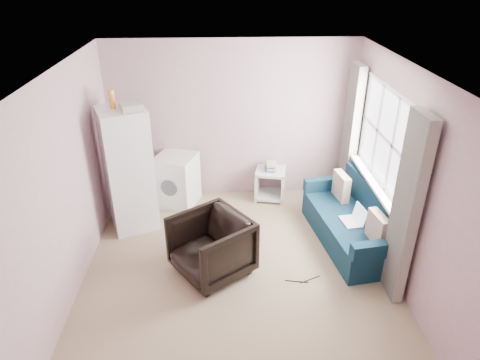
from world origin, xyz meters
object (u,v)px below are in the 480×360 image
object	(u,v)px
armchair	(211,244)
washing_machine	(177,179)
side_table	(270,182)
sofa	(356,223)
fridge	(128,169)

from	to	relation	value
armchair	washing_machine	size ratio (longest dim) A/B	1.04
armchair	side_table	xyz separation A→B (m)	(0.92, 1.83, -0.13)
washing_machine	sofa	xyz separation A→B (m)	(2.52, -1.18, -0.13)
washing_machine	side_table	world-z (taller)	washing_machine
armchair	side_table	size ratio (longest dim) A/B	1.35
armchair	sofa	bearing A→B (deg)	70.59
armchair	side_table	distance (m)	2.05
sofa	washing_machine	bearing A→B (deg)	146.36
washing_machine	side_table	distance (m)	1.50
armchair	fridge	world-z (taller)	fridge
side_table	washing_machine	bearing A→B (deg)	-176.71
armchair	fridge	xyz separation A→B (m)	(-1.15, 1.15, 0.47)
side_table	fridge	bearing A→B (deg)	-161.82
washing_machine	sofa	bearing A→B (deg)	-5.32
armchair	fridge	bearing A→B (deg)	-170.37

